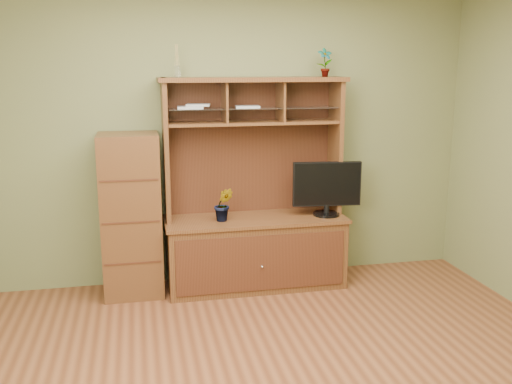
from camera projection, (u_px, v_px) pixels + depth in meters
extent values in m
cube|color=olive|center=(232.00, 137.00, 5.29)|extent=(4.50, 0.02, 2.70)
cube|color=olive|center=(495.00, 327.00, 1.45)|extent=(4.50, 0.02, 2.70)
cube|color=#432213|center=(255.00, 253.00, 5.25)|extent=(1.60, 0.55, 0.62)
cube|color=#3A1C10|center=(262.00, 263.00, 4.98)|extent=(1.50, 0.01, 0.50)
sphere|color=silver|center=(262.00, 267.00, 4.98)|extent=(0.02, 0.02, 0.02)
cube|color=#432213|center=(255.00, 219.00, 5.18)|extent=(1.64, 0.59, 0.03)
cube|color=#432213|center=(166.00, 150.00, 4.98)|extent=(0.04, 0.35, 1.25)
cube|color=#432213|center=(335.00, 145.00, 5.30)|extent=(0.04, 0.35, 1.25)
cube|color=#3A1C10|center=(249.00, 145.00, 5.29)|extent=(1.52, 0.02, 1.25)
cube|color=#432213|center=(253.00, 79.00, 5.01)|extent=(1.66, 0.40, 0.04)
cube|color=#432213|center=(253.00, 123.00, 5.09)|extent=(1.52, 0.32, 0.02)
cube|color=#432213|center=(225.00, 102.00, 5.00)|extent=(0.02, 0.31, 0.35)
cube|color=#432213|center=(281.00, 101.00, 5.10)|extent=(0.02, 0.31, 0.35)
cube|color=silver|center=(253.00, 108.00, 5.05)|extent=(1.50, 0.27, 0.01)
cylinder|color=black|center=(326.00, 214.00, 5.25)|extent=(0.24, 0.24, 0.02)
cylinder|color=black|center=(326.00, 209.00, 5.24)|extent=(0.05, 0.05, 0.08)
cube|color=black|center=(327.00, 184.00, 5.19)|extent=(0.63, 0.12, 0.41)
imported|color=#2A5F20|center=(224.00, 204.00, 5.03)|extent=(0.19, 0.16, 0.30)
imported|color=#3E6924|center=(325.00, 62.00, 5.11)|extent=(0.14, 0.10, 0.26)
cylinder|color=silver|center=(177.00, 71.00, 4.86)|extent=(0.06, 0.06, 0.10)
cylinder|color=tan|center=(177.00, 55.00, 4.83)|extent=(0.04, 0.04, 0.18)
cube|color=silver|center=(190.00, 107.00, 4.95)|extent=(0.23, 0.18, 0.02)
cube|color=silver|center=(198.00, 105.00, 4.95)|extent=(0.23, 0.19, 0.02)
cube|color=silver|center=(247.00, 107.00, 5.05)|extent=(0.23, 0.19, 0.02)
cube|color=#432213|center=(131.00, 215.00, 4.98)|extent=(0.51, 0.46, 1.43)
cube|color=#3A1C10|center=(133.00, 263.00, 4.84)|extent=(0.47, 0.01, 0.02)
cube|color=#3A1C10|center=(131.00, 222.00, 4.76)|extent=(0.47, 0.01, 0.01)
cube|color=#3A1C10|center=(129.00, 180.00, 4.68)|extent=(0.47, 0.01, 0.02)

